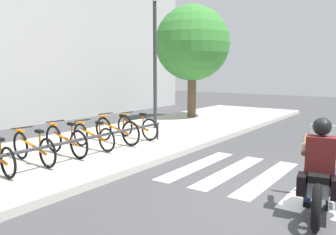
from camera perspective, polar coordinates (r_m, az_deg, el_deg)
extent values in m
plane|color=#424244|center=(6.20, 19.78, -12.71)|extent=(48.00, 48.00, 0.00)
cube|color=#B7B2A8|center=(9.08, -14.87, -5.53)|extent=(24.00, 4.40, 0.15)
cube|color=white|center=(7.10, 21.96, -10.15)|extent=(2.80, 0.40, 0.01)
cube|color=white|center=(7.31, 15.77, -9.36)|extent=(2.80, 0.40, 0.01)
cube|color=white|center=(7.60, 10.02, -8.53)|extent=(2.80, 0.40, 0.01)
cube|color=white|center=(7.96, 4.76, -7.70)|extent=(2.80, 0.40, 0.01)
torus|color=black|center=(6.57, 23.31, -8.79)|extent=(0.65, 0.23, 0.64)
cylinder|color=silver|center=(6.57, 23.31, -8.79)|extent=(0.13, 0.12, 0.11)
torus|color=black|center=(5.18, 22.80, -13.21)|extent=(0.65, 0.23, 0.64)
cylinder|color=silver|center=(5.18, 22.80, -13.21)|extent=(0.13, 0.12, 0.11)
cube|color=silver|center=(5.83, 23.16, -9.43)|extent=(0.84, 0.42, 0.28)
ellipsoid|color=black|center=(5.97, 23.34, -6.86)|extent=(0.56, 0.37, 0.22)
cube|color=black|center=(5.59, 23.17, -8.55)|extent=(0.60, 0.38, 0.10)
cube|color=black|center=(5.48, 20.72, -9.96)|extent=(0.34, 0.18, 0.28)
cube|color=black|center=(5.47, 25.39, -10.24)|extent=(0.34, 0.18, 0.28)
cylinder|color=silver|center=(6.30, 23.54, -4.18)|extent=(0.14, 0.62, 0.03)
sphere|color=white|center=(6.53, 23.50, -5.56)|extent=(0.18, 0.18, 0.18)
cube|color=silver|center=(6.29, 23.64, -2.52)|extent=(0.11, 0.40, 0.32)
cylinder|color=silver|center=(5.68, 24.79, -12.81)|extent=(0.73, 0.21, 0.08)
cube|color=#591919|center=(5.57, 23.36, -5.44)|extent=(0.33, 0.44, 0.52)
sphere|color=black|center=(5.53, 23.59, -1.32)|extent=(0.26, 0.26, 0.26)
cylinder|color=brown|center=(5.79, 21.28, -4.06)|extent=(0.53, 0.18, 0.26)
cylinder|color=#1E284C|center=(5.81, 21.62, -8.48)|extent=(0.46, 0.22, 0.24)
cylinder|color=#1E284C|center=(6.02, 21.53, -11.06)|extent=(0.11, 0.11, 0.47)
cube|color=black|center=(6.12, 21.47, -12.67)|extent=(0.25, 0.14, 0.08)
cylinder|color=#1E284C|center=(5.80, 24.80, -8.67)|extent=(0.46, 0.22, 0.24)
cylinder|color=#1E284C|center=(6.01, 24.64, -11.25)|extent=(0.11, 0.11, 0.47)
cube|color=black|center=(6.11, 24.53, -12.86)|extent=(0.25, 0.14, 0.08)
torus|color=black|center=(7.05, -24.37, -6.63)|extent=(0.10, 0.59, 0.59)
cylinder|color=orange|center=(7.25, -25.39, -4.60)|extent=(0.04, 0.04, 0.36)
cube|color=black|center=(7.22, -25.48, -3.20)|extent=(0.12, 0.21, 0.06)
torus|color=black|center=(8.43, -22.66, -4.18)|extent=(0.11, 0.62, 0.62)
torus|color=black|center=(7.49, -18.84, -5.43)|extent=(0.11, 0.62, 0.62)
cylinder|color=orange|center=(7.94, -20.89, -4.33)|extent=(0.15, 0.97, 0.26)
cylinder|color=orange|center=(7.68, -19.96, -3.49)|extent=(0.04, 0.04, 0.38)
cube|color=black|center=(7.65, -20.02, -2.11)|extent=(0.12, 0.21, 0.06)
cylinder|color=black|center=(8.26, -22.46, -1.52)|extent=(0.48, 0.07, 0.03)
cube|color=orange|center=(8.37, -22.78, -1.94)|extent=(0.10, 0.29, 0.04)
torus|color=black|center=(8.85, -17.93, -3.29)|extent=(0.11, 0.65, 0.65)
torus|color=black|center=(8.03, -14.17, -4.25)|extent=(0.11, 0.65, 0.65)
cylinder|color=orange|center=(8.42, -16.16, -3.30)|extent=(0.14, 0.89, 0.24)
cylinder|color=orange|center=(8.19, -15.24, -2.39)|extent=(0.04, 0.04, 0.40)
cube|color=black|center=(8.16, -15.29, -1.01)|extent=(0.12, 0.21, 0.06)
cylinder|color=black|center=(8.69, -17.70, -0.58)|extent=(0.48, 0.07, 0.03)
cube|color=orange|center=(8.79, -18.03, -1.03)|extent=(0.10, 0.29, 0.04)
torus|color=black|center=(9.38, -13.89, -2.72)|extent=(0.10, 0.59, 0.59)
torus|color=black|center=(8.58, -9.84, -3.58)|extent=(0.10, 0.59, 0.59)
cylinder|color=orange|center=(8.96, -11.97, -2.76)|extent=(0.14, 0.92, 0.25)
cylinder|color=orange|center=(8.74, -10.96, -2.00)|extent=(0.04, 0.04, 0.36)
cube|color=black|center=(8.71, -10.99, -0.83)|extent=(0.12, 0.21, 0.06)
cylinder|color=black|center=(9.24, -13.60, -0.42)|extent=(0.48, 0.07, 0.03)
cube|color=orange|center=(9.33, -13.96, -0.79)|extent=(0.10, 0.29, 0.04)
torus|color=black|center=(9.96, -10.34, -1.82)|extent=(0.11, 0.66, 0.66)
torus|color=black|center=(9.15, -6.03, -2.57)|extent=(0.11, 0.66, 0.66)
cylinder|color=orange|center=(9.54, -8.28, -1.78)|extent=(0.15, 0.97, 0.26)
cylinder|color=orange|center=(9.31, -7.20, -0.95)|extent=(0.04, 0.04, 0.40)
cube|color=black|center=(9.28, -7.22, 0.28)|extent=(0.12, 0.21, 0.06)
cylinder|color=black|center=(9.81, -10.00, 0.63)|extent=(0.48, 0.07, 0.03)
cube|color=orange|center=(9.90, -10.39, 0.21)|extent=(0.10, 0.29, 0.04)
torus|color=black|center=(10.52, -6.94, -1.35)|extent=(0.11, 0.62, 0.62)
torus|color=black|center=(9.82, -2.97, -1.96)|extent=(0.11, 0.62, 0.62)
cylinder|color=orange|center=(10.16, -5.03, -1.30)|extent=(0.14, 0.89, 0.25)
cylinder|color=orange|center=(9.96, -4.03, -0.55)|extent=(0.04, 0.04, 0.38)
cube|color=black|center=(9.93, -4.04, 0.53)|extent=(0.12, 0.21, 0.06)
cylinder|color=black|center=(10.39, -6.60, 0.82)|extent=(0.48, 0.07, 0.03)
cube|color=orange|center=(10.48, -6.97, 0.46)|extent=(0.10, 0.29, 0.04)
cylinder|color=#333338|center=(7.73, -16.05, -3.88)|extent=(6.47, 0.07, 0.07)
cylinder|color=#333338|center=(10.04, -1.70, -2.27)|extent=(0.06, 0.06, 0.45)
cylinder|color=#2D2D33|center=(11.91, -2.11, 7.95)|extent=(0.12, 0.12, 4.33)
cylinder|color=brown|center=(14.67, 3.85, 3.59)|extent=(0.35, 0.35, 2.12)
sphere|color=#387F33|center=(14.67, 3.93, 11.89)|extent=(3.04, 3.04, 3.04)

